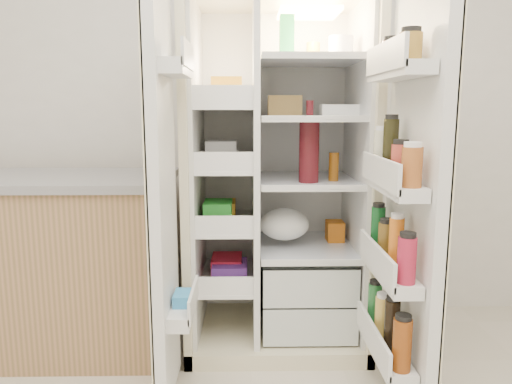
{
  "coord_description": "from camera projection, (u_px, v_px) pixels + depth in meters",
  "views": [
    {
      "loc": [
        -0.02,
        -0.9,
        1.24
      ],
      "look_at": [
        0.02,
        1.25,
        0.88
      ],
      "focal_mm": 34.0,
      "sensor_mm": 36.0,
      "label": 1
    }
  ],
  "objects": [
    {
      "name": "wall_back",
      "position": [
        250.0,
        91.0,
        2.84
      ],
      "size": [
        4.0,
        0.02,
        2.7
      ],
      "primitive_type": "cube",
      "color": "silver",
      "rests_on": "floor"
    },
    {
      "name": "refrigerator",
      "position": [
        279.0,
        203.0,
        2.6
      ],
      "size": [
        0.92,
        0.7,
        1.8
      ],
      "color": "beige",
      "rests_on": "floor"
    },
    {
      "name": "freezer_door",
      "position": [
        163.0,
        197.0,
        1.97
      ],
      "size": [
        0.15,
        0.4,
        1.72
      ],
      "color": "silver",
      "rests_on": "floor"
    },
    {
      "name": "fridge_door",
      "position": [
        409.0,
        204.0,
        1.9
      ],
      "size": [
        0.17,
        0.58,
        1.72
      ],
      "color": "silver",
      "rests_on": "floor"
    },
    {
      "name": "kitchen_counter",
      "position": [
        52.0,
        262.0,
        2.51
      ],
      "size": [
        1.26,
        0.67,
        0.91
      ],
      "color": "#A07450",
      "rests_on": "floor"
    }
  ]
}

